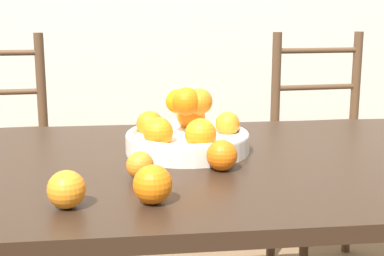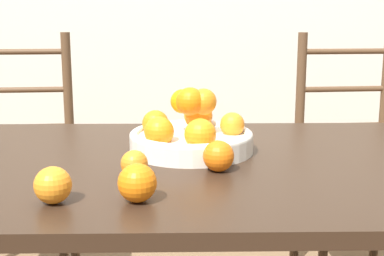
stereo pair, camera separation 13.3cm
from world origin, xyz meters
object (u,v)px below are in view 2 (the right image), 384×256
object	(u,v)px
orange_loose_3	(53,185)
chair_right	(352,168)
fruit_bowl	(191,134)
orange_loose_1	(218,156)
chair_left	(21,169)
orange_loose_2	(137,183)
orange_loose_0	(134,164)

from	to	relation	value
orange_loose_3	chair_right	distance (m)	1.52
fruit_bowl	orange_loose_1	distance (m)	0.20
orange_loose_3	chair_left	xyz separation A→B (m)	(-0.41, 1.13, -0.30)
orange_loose_2	chair_right	size ratio (longest dim) A/B	0.08
orange_loose_0	orange_loose_2	xyz separation A→B (m)	(0.02, -0.17, 0.01)
orange_loose_0	chair_right	bearing A→B (deg)	49.59
orange_loose_3	chair_right	world-z (taller)	chair_right
orange_loose_0	orange_loose_1	distance (m)	0.20
orange_loose_1	chair_left	size ratio (longest dim) A/B	0.07
orange_loose_0	chair_right	size ratio (longest dim) A/B	0.06
chair_left	fruit_bowl	bearing A→B (deg)	-51.61
orange_loose_1	orange_loose_3	distance (m)	0.40
orange_loose_0	chair_right	distance (m)	1.30
chair_left	chair_right	bearing A→B (deg)	-4.98
orange_loose_2	chair_left	bearing A→B (deg)	117.15
orange_loose_0	orange_loose_3	bearing A→B (deg)	-129.97
fruit_bowl	orange_loose_0	size ratio (longest dim) A/B	5.30
orange_loose_1	chair_right	distance (m)	1.15
orange_loose_3	chair_left	size ratio (longest dim) A/B	0.07
orange_loose_1	orange_loose_2	xyz separation A→B (m)	(-0.17, -0.21, 0.00)
orange_loose_2	orange_loose_1	bearing A→B (deg)	50.16
orange_loose_2	chair_left	distance (m)	1.30
fruit_bowl	chair_left	bearing A→B (deg)	133.37
orange_loose_1	orange_loose_2	distance (m)	0.27
fruit_bowl	chair_left	xyz separation A→B (m)	(-0.69, 0.73, -0.31)
orange_loose_0	orange_loose_2	bearing A→B (deg)	-83.08
orange_loose_0	orange_loose_1	size ratio (longest dim) A/B	0.84
fruit_bowl	orange_loose_3	size ratio (longest dim) A/B	4.50
orange_loose_0	chair_right	world-z (taller)	chair_right
chair_left	chair_right	size ratio (longest dim) A/B	1.00
orange_loose_2	chair_right	distance (m)	1.41
orange_loose_0	orange_loose_2	size ratio (longest dim) A/B	0.81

